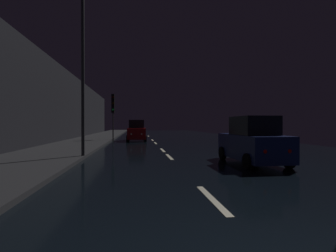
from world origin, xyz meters
TOP-DOWN VIEW (x-y plane):
  - ground at (0.00, 24.50)m, footprint 25.08×84.00m
  - sidewalk_left at (-6.34, 24.50)m, footprint 4.40×84.00m
  - building_facade_left at (-8.94, 21.00)m, footprint 0.80×63.00m
  - lane_centerline at (0.00, 17.13)m, footprint 0.16×31.85m
  - traffic_light_far_left at (-4.04, 23.42)m, footprint 0.31×0.46m
  - streetlamp_overhead at (-3.83, 10.09)m, footprint 1.70×0.44m
  - car_approaching_headlights at (-1.67, 23.19)m, footprint 1.94×4.19m
  - car_parked_right_near at (3.24, 7.70)m, footprint 1.84×3.99m

SIDE VIEW (x-z plane):
  - ground at x=0.00m, z-range -0.02..0.00m
  - lane_centerline at x=0.00m, z-range 0.00..0.01m
  - sidewalk_left at x=-6.34m, z-range 0.00..0.15m
  - car_parked_right_near at x=3.24m, z-range -0.09..1.92m
  - car_approaching_headlights at x=-1.67m, z-range -0.09..2.02m
  - traffic_light_far_left at x=-4.04m, z-range 1.06..5.81m
  - building_facade_left at x=-8.94m, z-range 0.00..7.11m
  - streetlamp_overhead at x=-3.83m, z-range 1.25..9.80m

